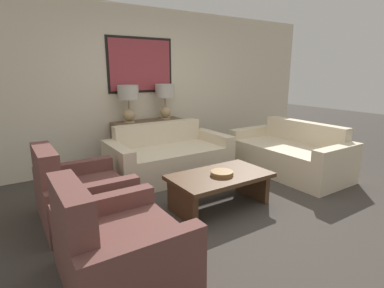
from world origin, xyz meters
name	(u,v)px	position (x,y,z in m)	size (l,w,h in m)	color
ground_plane	(234,213)	(0.00, 0.00, 0.00)	(20.00, 20.00, 0.00)	#3D3833
back_wall	(140,87)	(0.00, 2.54, 1.33)	(7.73, 0.12, 2.65)	beige
console_table	(149,143)	(0.00, 2.26, 0.39)	(1.22, 0.40, 0.78)	brown
table_lamp_left	(128,99)	(-0.34, 2.26, 1.17)	(0.33, 0.33, 0.61)	tan
table_lamp_right	(165,97)	(0.34, 2.26, 1.17)	(0.33, 0.33, 0.61)	tan
couch_by_back_wall	(169,158)	(0.00, 1.55, 0.28)	(1.84, 0.94, 0.80)	beige
couch_by_side	(289,155)	(1.71, 0.64, 0.28)	(0.94, 1.84, 0.80)	beige
coffee_table	(220,183)	(-0.02, 0.25, 0.30)	(1.20, 0.69, 0.41)	#4C331E
decorative_bowl	(222,173)	(-0.02, 0.21, 0.44)	(0.27, 0.27, 0.05)	olive
armchair_near_back_wall	(81,196)	(-1.50, 0.84, 0.27)	(0.90, 0.99, 0.86)	brown
armchair_near_camera	(118,247)	(-1.50, -0.34, 0.27)	(0.90, 0.99, 0.86)	brown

